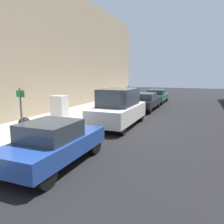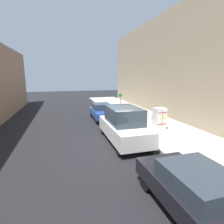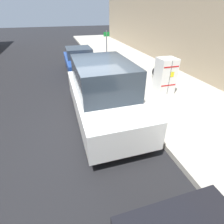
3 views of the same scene
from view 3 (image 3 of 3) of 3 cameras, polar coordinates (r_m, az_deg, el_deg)
name	(u,v)px [view 3 (image 3 of 3)]	position (r m, az deg, el deg)	size (l,w,h in m)	color
ground_plane	(93,127)	(6.09, -6.16, -4.87)	(80.00, 80.00, 0.00)	black
sidewalk_slab	(192,108)	(7.73, 24.78, 1.26)	(4.65, 44.00, 0.17)	#B2ADA0
discarded_refrigerator	(165,76)	(8.24, 16.95, 11.22)	(0.78, 0.71, 1.56)	white
manhole_cover	(123,75)	(10.40, 3.63, 11.93)	(0.70, 0.70, 0.02)	#47443F
street_sign_post	(107,48)	(11.36, -1.76, 20.18)	(0.36, 0.07, 2.24)	slate
fire_hydrant	(105,58)	(12.55, -2.37, 17.24)	(0.22, 0.22, 0.83)	red
trash_bag	(157,72)	(10.31, 14.63, 12.57)	(0.60, 0.60, 0.60)	black
parked_hatchback_blue	(80,60)	(11.59, -10.51, 16.38)	(1.71, 3.94, 1.45)	#23479E
parked_van_white	(103,93)	(5.96, -2.80, 6.07)	(1.96, 4.69, 2.12)	silver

